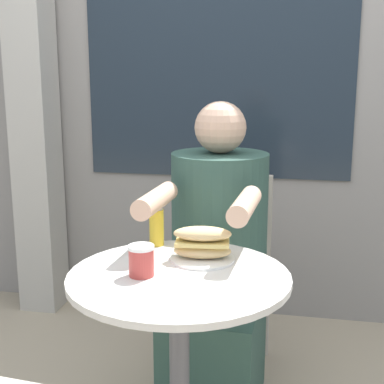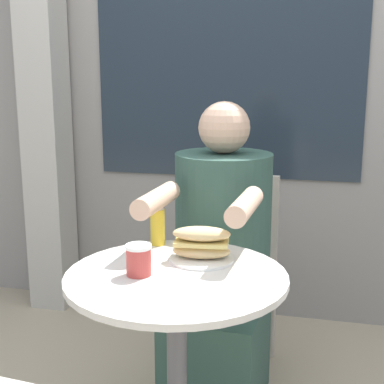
{
  "view_description": "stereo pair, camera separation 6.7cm",
  "coord_description": "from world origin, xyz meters",
  "px_view_note": "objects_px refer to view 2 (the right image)",
  "views": [
    {
      "loc": [
        0.32,
        -1.42,
        1.31
      ],
      "look_at": [
        0.0,
        0.2,
        0.95
      ],
      "focal_mm": 50.0,
      "sensor_mm": 36.0,
      "label": 1
    },
    {
      "loc": [
        0.38,
        -1.41,
        1.31
      ],
      "look_at": [
        0.0,
        0.2,
        0.95
      ],
      "focal_mm": 50.0,
      "sensor_mm": 36.0,
      "label": 2
    }
  ],
  "objects_px": {
    "cafe_table": "(177,339)",
    "drink_cup": "(139,260)",
    "diner_chair": "(236,253)",
    "condiment_bottle": "(158,223)",
    "seated_diner": "(220,281)",
    "sandwich_on_plate": "(201,245)"
  },
  "relations": [
    {
      "from": "diner_chair",
      "to": "condiment_bottle",
      "type": "bearing_deg",
      "value": 77.55
    },
    {
      "from": "diner_chair",
      "to": "cafe_table",
      "type": "bearing_deg",
      "value": 90.46
    },
    {
      "from": "drink_cup",
      "to": "condiment_bottle",
      "type": "relative_size",
      "value": 0.57
    },
    {
      "from": "seated_diner",
      "to": "drink_cup",
      "type": "height_order",
      "value": "seated_diner"
    },
    {
      "from": "cafe_table",
      "to": "diner_chair",
      "type": "xyz_separation_m",
      "value": [
        0.04,
        0.87,
        -0.02
      ]
    },
    {
      "from": "seated_diner",
      "to": "condiment_bottle",
      "type": "bearing_deg",
      "value": 61.68
    },
    {
      "from": "diner_chair",
      "to": "condiment_bottle",
      "type": "xyz_separation_m",
      "value": [
        -0.17,
        -0.62,
        0.3
      ]
    },
    {
      "from": "cafe_table",
      "to": "seated_diner",
      "type": "relative_size",
      "value": 0.61
    },
    {
      "from": "diner_chair",
      "to": "condiment_bottle",
      "type": "height_order",
      "value": "condiment_bottle"
    },
    {
      "from": "cafe_table",
      "to": "condiment_bottle",
      "type": "distance_m",
      "value": 0.4
    },
    {
      "from": "sandwich_on_plate",
      "to": "drink_cup",
      "type": "xyz_separation_m",
      "value": [
        -0.15,
        -0.16,
        -0.0
      ]
    },
    {
      "from": "condiment_bottle",
      "to": "diner_chair",
      "type": "bearing_deg",
      "value": 74.32
    },
    {
      "from": "cafe_table",
      "to": "diner_chair",
      "type": "distance_m",
      "value": 0.87
    },
    {
      "from": "cafe_table",
      "to": "drink_cup",
      "type": "bearing_deg",
      "value": -161.59
    },
    {
      "from": "cafe_table",
      "to": "diner_chair",
      "type": "bearing_deg",
      "value": 87.22
    },
    {
      "from": "cafe_table",
      "to": "condiment_bottle",
      "type": "bearing_deg",
      "value": 117.86
    },
    {
      "from": "cafe_table",
      "to": "diner_chair",
      "type": "relative_size",
      "value": 0.86
    },
    {
      "from": "diner_chair",
      "to": "seated_diner",
      "type": "bearing_deg",
      "value": 92.04
    },
    {
      "from": "cafe_table",
      "to": "seated_diner",
      "type": "bearing_deg",
      "value": 86.17
    },
    {
      "from": "seated_diner",
      "to": "sandwich_on_plate",
      "type": "height_order",
      "value": "seated_diner"
    },
    {
      "from": "cafe_table",
      "to": "drink_cup",
      "type": "relative_size",
      "value": 8.28
    },
    {
      "from": "cafe_table",
      "to": "condiment_bottle",
      "type": "height_order",
      "value": "condiment_bottle"
    }
  ]
}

